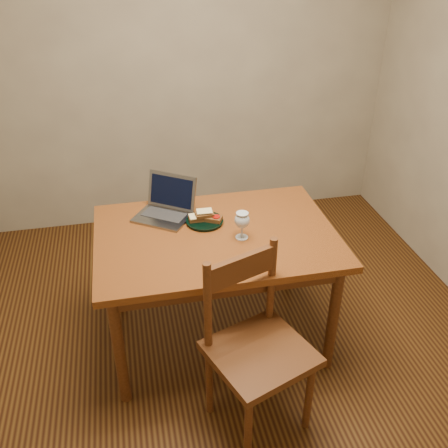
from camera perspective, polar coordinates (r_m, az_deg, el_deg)
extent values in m
cube|color=black|center=(3.14, 0.83, -13.23)|extent=(3.20, 3.20, 0.02)
cube|color=gray|center=(3.92, -4.42, 18.11)|extent=(3.20, 0.02, 2.60)
cube|color=gray|center=(1.17, 20.15, -20.81)|extent=(3.20, 0.02, 2.60)
cube|color=#54270E|center=(2.71, -0.92, -1.47)|extent=(1.30, 0.90, 0.04)
cylinder|color=#3E200D|center=(2.63, -11.89, -13.98)|extent=(0.06, 0.06, 0.70)
cylinder|color=#3E200D|center=(2.81, 12.35, -10.52)|extent=(0.06, 0.06, 0.70)
cylinder|color=#3E200D|center=(3.20, -12.28, -4.64)|extent=(0.06, 0.06, 0.70)
cylinder|color=#3E200D|center=(3.35, 7.52, -2.34)|extent=(0.06, 0.06, 0.70)
cube|color=#3E200D|center=(2.42, 4.15, -14.58)|extent=(0.57, 0.55, 0.04)
cube|color=#3E200D|center=(2.26, 1.98, -5.05)|extent=(0.35, 0.16, 0.13)
cylinder|color=black|center=(2.80, -2.21, 0.30)|extent=(0.21, 0.21, 0.02)
cube|color=slate|center=(2.86, -7.12, 0.70)|extent=(0.36, 0.34, 0.01)
cube|color=slate|center=(2.91, -5.99, 3.77)|extent=(0.28, 0.22, 0.20)
cube|color=black|center=(2.91, -5.99, 3.77)|extent=(0.24, 0.18, 0.16)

